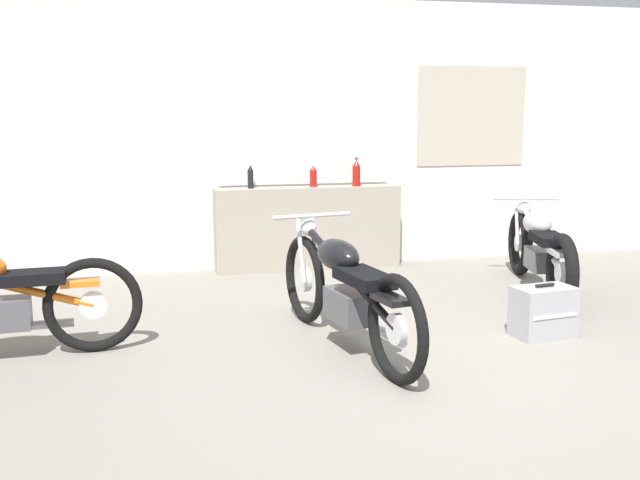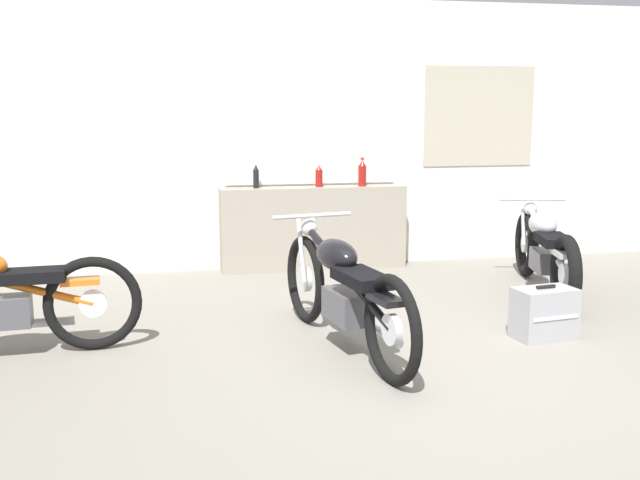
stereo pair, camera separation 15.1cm
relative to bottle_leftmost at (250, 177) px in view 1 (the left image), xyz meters
name	(u,v)px [view 1 (the left image)]	position (x,y,z in m)	size (l,w,h in m)	color
ground_plane	(447,377)	(0.77, -3.36, -0.99)	(24.00, 24.00, 0.00)	gray
wall_back	(321,135)	(0.79, 0.18, 0.41)	(10.00, 0.07, 2.80)	silver
sill_counter	(308,228)	(0.60, 0.01, -0.55)	(1.96, 0.28, 0.87)	gray
bottle_leftmost	(250,177)	(0.00, 0.00, 0.00)	(0.06, 0.06, 0.26)	black
bottle_left_center	(313,176)	(0.66, -0.01, -0.01)	(0.07, 0.07, 0.25)	maroon
bottle_center	(356,173)	(1.12, -0.04, 0.02)	(0.08, 0.08, 0.30)	maroon
motorcycle_silver	(540,249)	(2.48, -1.44, -0.59)	(0.74, 2.01, 0.82)	black
motorcycle_black	(345,289)	(0.29, -2.66, -0.55)	(0.70, 2.14, 0.89)	black
hard_case_silver	(543,312)	(1.81, -2.72, -0.80)	(0.48, 0.33, 0.40)	#9E9EA3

